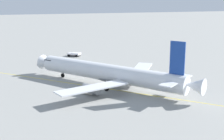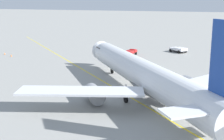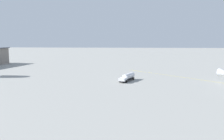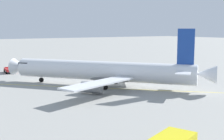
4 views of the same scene
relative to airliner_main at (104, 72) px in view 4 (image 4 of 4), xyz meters
The scene contains 5 objects.
ground_plane 4.77m from the airliner_main, 39.87° to the left, with size 600.00×600.00×0.00m, color gray.
airliner_main is the anchor object (origin of this frame).
ops_pickup_truck 33.29m from the airliner_main, 110.96° to the left, with size 2.60×5.77×1.41m.
pushback_tug_truck 40.42m from the airliner_main, 91.75° to the left, with size 5.05×4.60×1.30m.
taxiway_centreline 7.76m from the airliner_main, 151.04° to the left, with size 107.10×104.37×0.01m.
Camera 4 is at (-35.54, -55.66, 12.19)m, focal length 48.30 mm.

